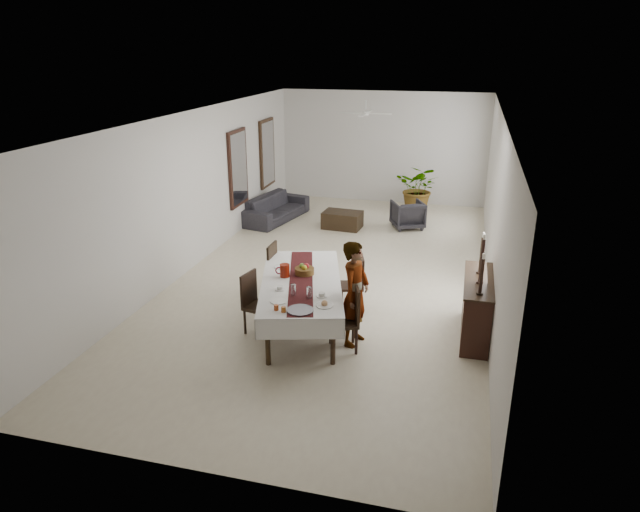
# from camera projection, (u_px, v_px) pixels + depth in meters

# --- Properties ---
(floor) EXTENTS (6.00, 12.00, 0.00)m
(floor) POSITION_uv_depth(u_px,v_px,m) (335.00, 274.00, 11.71)
(floor) COLOR beige
(floor) RESTS_ON ground
(ceiling) EXTENTS (6.00, 12.00, 0.02)m
(ceiling) POSITION_uv_depth(u_px,v_px,m) (337.00, 115.00, 10.59)
(ceiling) COLOR silver
(ceiling) RESTS_ON wall_back
(wall_back) EXTENTS (6.00, 0.02, 3.20)m
(wall_back) POSITION_uv_depth(u_px,v_px,m) (383.00, 148.00, 16.59)
(wall_back) COLOR silver
(wall_back) RESTS_ON floor
(wall_front) EXTENTS (6.00, 0.02, 3.20)m
(wall_front) POSITION_uv_depth(u_px,v_px,m) (200.00, 345.00, 5.71)
(wall_front) COLOR silver
(wall_front) RESTS_ON floor
(wall_left) EXTENTS (0.02, 12.00, 3.20)m
(wall_left) POSITION_uv_depth(u_px,v_px,m) (196.00, 189.00, 11.86)
(wall_left) COLOR silver
(wall_left) RESTS_ON floor
(wall_right) EXTENTS (0.02, 12.00, 3.20)m
(wall_right) POSITION_uv_depth(u_px,v_px,m) (495.00, 209.00, 10.44)
(wall_right) COLOR silver
(wall_right) RESTS_ON floor
(dining_table_top) EXTENTS (1.74, 2.79, 0.05)m
(dining_table_top) POSITION_uv_depth(u_px,v_px,m) (301.00, 282.00, 9.29)
(dining_table_top) COLOR black
(dining_table_top) RESTS_ON table_leg_fl
(table_leg_fl) EXTENTS (0.09, 0.09, 0.76)m
(table_leg_fl) POSITION_uv_depth(u_px,v_px,m) (268.00, 342.00, 8.27)
(table_leg_fl) COLOR black
(table_leg_fl) RESTS_ON floor
(table_leg_fr) EXTENTS (0.09, 0.09, 0.76)m
(table_leg_fr) POSITION_uv_depth(u_px,v_px,m) (333.00, 341.00, 8.29)
(table_leg_fr) COLOR black
(table_leg_fr) RESTS_ON floor
(table_leg_bl) EXTENTS (0.09, 0.09, 0.76)m
(table_leg_bl) POSITION_uv_depth(u_px,v_px,m) (277.00, 277.00, 10.58)
(table_leg_bl) COLOR black
(table_leg_bl) RESTS_ON floor
(table_leg_br) EXTENTS (0.09, 0.09, 0.76)m
(table_leg_br) POSITION_uv_depth(u_px,v_px,m) (328.00, 276.00, 10.59)
(table_leg_br) COLOR black
(table_leg_br) RESTS_ON floor
(tablecloth_top) EXTENTS (1.98, 3.03, 0.01)m
(tablecloth_top) POSITION_uv_depth(u_px,v_px,m) (301.00, 281.00, 9.28)
(tablecloth_top) COLOR white
(tablecloth_top) RESTS_ON dining_table_top
(tablecloth_drape_left) EXTENTS (0.77, 2.69, 0.32)m
(tablecloth_drape_left) POSITION_uv_depth(u_px,v_px,m) (263.00, 290.00, 9.32)
(tablecloth_drape_left) COLOR silver
(tablecloth_drape_left) RESTS_ON dining_table_top
(tablecloth_drape_right) EXTENTS (0.77, 2.69, 0.32)m
(tablecloth_drape_right) POSITION_uv_depth(u_px,v_px,m) (340.00, 289.00, 9.34)
(tablecloth_drape_right) COLOR white
(tablecloth_drape_right) RESTS_ON dining_table_top
(tablecloth_drape_near) EXTENTS (1.23, 0.36, 0.32)m
(tablecloth_drape_near) POSITION_uv_depth(u_px,v_px,m) (300.00, 329.00, 8.03)
(tablecloth_drape_near) COLOR silver
(tablecloth_drape_near) RESTS_ON dining_table_top
(tablecloth_drape_far) EXTENTS (1.23, 0.36, 0.32)m
(tablecloth_drape_far) POSITION_uv_depth(u_px,v_px,m) (302.00, 259.00, 10.63)
(tablecloth_drape_far) COLOR white
(tablecloth_drape_far) RESTS_ON dining_table_top
(table_runner) EXTENTS (1.10, 2.70, 0.00)m
(table_runner) POSITION_uv_depth(u_px,v_px,m) (301.00, 280.00, 9.28)
(table_runner) COLOR #4F1618
(table_runner) RESTS_ON tablecloth_top
(red_pitcher) EXTENTS (0.20, 0.20, 0.22)m
(red_pitcher) POSITION_uv_depth(u_px,v_px,m) (285.00, 271.00, 9.39)
(red_pitcher) COLOR maroon
(red_pitcher) RESTS_ON tablecloth_top
(pitcher_handle) EXTENTS (0.13, 0.06, 0.13)m
(pitcher_handle) POSITION_uv_depth(u_px,v_px,m) (279.00, 271.00, 9.38)
(pitcher_handle) COLOR maroon
(pitcher_handle) RESTS_ON red_pitcher
(wine_glass_near) EXTENTS (0.08, 0.08, 0.18)m
(wine_glass_near) POSITION_uv_depth(u_px,v_px,m) (309.00, 293.00, 8.59)
(wine_glass_near) COLOR silver
(wine_glass_near) RESTS_ON tablecloth_top
(wine_glass_mid) EXTENTS (0.08, 0.08, 0.18)m
(wine_glass_mid) POSITION_uv_depth(u_px,v_px,m) (293.00, 290.00, 8.69)
(wine_glass_mid) COLOR silver
(wine_glass_mid) RESTS_ON tablecloth_top
(teacup_right) EXTENTS (0.10, 0.10, 0.06)m
(teacup_right) POSITION_uv_depth(u_px,v_px,m) (322.00, 295.00, 8.66)
(teacup_right) COLOR white
(teacup_right) RESTS_ON saucer_right
(saucer_right) EXTENTS (0.16, 0.16, 0.01)m
(saucer_right) POSITION_uv_depth(u_px,v_px,m) (322.00, 296.00, 8.67)
(saucer_right) COLOR white
(saucer_right) RESTS_ON tablecloth_top
(teacup_left) EXTENTS (0.10, 0.10, 0.06)m
(teacup_left) POSITION_uv_depth(u_px,v_px,m) (280.00, 288.00, 8.90)
(teacup_left) COLOR white
(teacup_left) RESTS_ON saucer_left
(saucer_left) EXTENTS (0.16, 0.16, 0.01)m
(saucer_left) POSITION_uv_depth(u_px,v_px,m) (280.00, 289.00, 8.91)
(saucer_left) COLOR white
(saucer_left) RESTS_ON tablecloth_top
(plate_near_right) EXTENTS (0.26, 0.26, 0.02)m
(plate_near_right) POSITION_uv_depth(u_px,v_px,m) (325.00, 305.00, 8.37)
(plate_near_right) COLOR silver
(plate_near_right) RESTS_ON tablecloth_top
(bread_near_right) EXTENTS (0.10, 0.10, 0.10)m
(bread_near_right) POSITION_uv_depth(u_px,v_px,m) (325.00, 303.00, 8.36)
(bread_near_right) COLOR tan
(bread_near_right) RESTS_ON plate_near_right
(plate_near_left) EXTENTS (0.26, 0.26, 0.02)m
(plate_near_left) POSITION_uv_depth(u_px,v_px,m) (279.00, 301.00, 8.51)
(plate_near_left) COLOR white
(plate_near_left) RESTS_ON tablecloth_top
(plate_far_left) EXTENTS (0.26, 0.26, 0.02)m
(plate_far_left) POSITION_uv_depth(u_px,v_px,m) (281.00, 267.00, 9.82)
(plate_far_left) COLOR white
(plate_far_left) RESTS_ON tablecloth_top
(serving_tray) EXTENTS (0.39, 0.39, 0.02)m
(serving_tray) POSITION_uv_depth(u_px,v_px,m) (300.00, 310.00, 8.21)
(serving_tray) COLOR #47464C
(serving_tray) RESTS_ON tablecloth_top
(jam_jar_a) EXTENTS (0.07, 0.07, 0.08)m
(jam_jar_a) POSITION_uv_depth(u_px,v_px,m) (283.00, 309.00, 8.16)
(jam_jar_a) COLOR #994D16
(jam_jar_a) RESTS_ON tablecloth_top
(jam_jar_b) EXTENTS (0.07, 0.07, 0.08)m
(jam_jar_b) POSITION_uv_depth(u_px,v_px,m) (276.00, 308.00, 8.22)
(jam_jar_b) COLOR #9A3E16
(jam_jar_b) RESTS_ON tablecloth_top
(fruit_basket) EXTENTS (0.32, 0.32, 0.11)m
(fruit_basket) POSITION_uv_depth(u_px,v_px,m) (304.00, 271.00, 9.51)
(fruit_basket) COLOR brown
(fruit_basket) RESTS_ON tablecloth_top
(fruit_red) EXTENTS (0.10, 0.10, 0.10)m
(fruit_red) POSITION_uv_depth(u_px,v_px,m) (306.00, 266.00, 9.50)
(fruit_red) COLOR maroon
(fruit_red) RESTS_ON fruit_basket
(fruit_green) EXTENTS (0.09, 0.09, 0.09)m
(fruit_green) POSITION_uv_depth(u_px,v_px,m) (302.00, 266.00, 9.51)
(fruit_green) COLOR #5B8528
(fruit_green) RESTS_ON fruit_basket
(fruit_yellow) EXTENTS (0.09, 0.09, 0.09)m
(fruit_yellow) POSITION_uv_depth(u_px,v_px,m) (304.00, 268.00, 9.43)
(fruit_yellow) COLOR gold
(fruit_yellow) RESTS_ON fruit_basket
(chair_right_near_seat) EXTENTS (0.56, 0.56, 0.05)m
(chair_right_near_seat) POSITION_uv_depth(u_px,v_px,m) (343.00, 322.00, 8.67)
(chair_right_near_seat) COLOR black
(chair_right_near_seat) RESTS_ON chair_right_near_leg_fl
(chair_right_near_leg_fl) EXTENTS (0.06, 0.06, 0.43)m
(chair_right_near_leg_fl) POSITION_uv_depth(u_px,v_px,m) (356.00, 341.00, 8.61)
(chair_right_near_leg_fl) COLOR black
(chair_right_near_leg_fl) RESTS_ON floor
(chair_right_near_leg_fr) EXTENTS (0.06, 0.06, 0.43)m
(chair_right_near_leg_fr) POSITION_uv_depth(u_px,v_px,m) (353.00, 330.00, 8.94)
(chair_right_near_leg_fr) COLOR black
(chair_right_near_leg_fr) RESTS_ON floor
(chair_right_near_leg_bl) EXTENTS (0.06, 0.06, 0.43)m
(chair_right_near_leg_bl) POSITION_uv_depth(u_px,v_px,m) (333.00, 342.00, 8.58)
(chair_right_near_leg_bl) COLOR black
(chair_right_near_leg_bl) RESTS_ON floor
(chair_right_near_leg_br) EXTENTS (0.06, 0.06, 0.43)m
(chair_right_near_leg_br) POSITION_uv_depth(u_px,v_px,m) (330.00, 331.00, 8.91)
(chair_right_near_leg_br) COLOR black
(chair_right_near_leg_br) RESTS_ON floor
(chair_right_near_back) EXTENTS (0.18, 0.43, 0.56)m
(chair_right_near_back) POSITION_uv_depth(u_px,v_px,m) (357.00, 304.00, 8.59)
(chair_right_near_back) COLOR black
(chair_right_near_back) RESTS_ON chair_right_near_seat
(chair_right_far_seat) EXTENTS (0.52, 0.52, 0.05)m
(chair_right_far_seat) POSITION_uv_depth(u_px,v_px,m) (351.00, 286.00, 10.03)
(chair_right_far_seat) COLOR black
(chair_right_far_seat) RESTS_ON chair_right_far_leg_fl
(chair_right_far_leg_fl) EXTENTS (0.05, 0.05, 0.41)m
(chair_right_far_leg_fl) POSITION_uv_depth(u_px,v_px,m) (361.00, 302.00, 9.95)
(chair_right_far_leg_fl) COLOR black
(chair_right_far_leg_fl) RESTS_ON floor
(chair_right_far_leg_fr) EXTENTS (0.05, 0.05, 0.41)m
(chair_right_far_leg_fr) POSITION_uv_depth(u_px,v_px,m) (359.00, 294.00, 10.27)
(chair_right_far_leg_fr) COLOR black
(chair_right_far_leg_fr) RESTS_ON floor
(chair_right_far_leg_bl) EXTENTS (0.05, 0.05, 0.41)m
(chair_right_far_leg_bl) POSITION_uv_depth(u_px,v_px,m) (342.00, 302.00, 9.94)
(chair_right_far_leg_bl) COLOR black
(chair_right_far_leg_bl) RESTS_ON floor
(chair_right_far_leg_br) EXTENTS (0.05, 0.05, 0.41)m
(chair_right_far_leg_br) POSITION_uv_depth(u_px,v_px,m) (341.00, 294.00, 10.26)
(chair_right_far_leg_br) COLOR black
(chair_right_far_leg_br) RESTS_ON floor
(chair_right_far_back) EXTENTS (0.15, 0.41, 0.53)m
(chair_right_far_back) POSITION_uv_depth(u_px,v_px,m) (362.00, 271.00, 9.93)
(chair_right_far_back) COLOR black
(chair_right_far_back) RESTS_ON chair_right_far_seat
(chair_left_near_seat) EXTENTS (0.51, 0.51, 0.05)m
(chair_left_near_seat) POSITION_uv_depth(u_px,v_px,m) (259.00, 307.00, 9.21)
(chair_left_near_seat) COLOR black
(chair_left_near_seat) RESTS_ON chair_left_near_leg_fl
(chair_left_near_leg_fl) EXTENTS (0.05, 0.05, 0.42)m
(chair_left_near_leg_fl) POSITION_uv_depth(u_px,v_px,m) (257.00, 313.00, 9.51)
(chair_left_near_leg_fl) COLOR black
(chair_left_near_leg_fl) RESTS_ON floor
(chair_left_near_leg_fr) EXTENTS (0.05, 0.05, 0.42)m
(chair_left_near_leg_fr) POSITION_uv_depth(u_px,v_px,m) (245.00, 322.00, 9.22)
(chair_left_near_leg_fr) COLOR black
(chair_left_near_leg_fr) RESTS_ON floor
(chair_left_near_leg_bl) EXTENTS (0.05, 0.05, 0.42)m
(chair_left_near_leg_bl) POSITION_uv_depth(u_px,v_px,m) (275.00, 318.00, 9.36)
(chair_left_near_leg_bl) COLOR black
(chair_left_near_leg_bl) RESTS_ON floor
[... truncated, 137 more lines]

